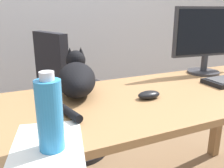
# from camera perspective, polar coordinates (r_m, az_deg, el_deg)

# --- Properties ---
(desk) EXTENTS (1.54, 0.67, 0.70)m
(desk) POSITION_cam_1_polar(r_m,az_deg,el_deg) (1.26, 12.37, -6.27)
(desk) COLOR #9E7247
(desk) RESTS_ON ground_plane
(office_chair) EXTENTS (0.50, 0.48, 0.96)m
(office_chair) POSITION_cam_1_polar(r_m,az_deg,el_deg) (1.86, -9.79, -4.53)
(office_chair) COLOR black
(office_chair) RESTS_ON ground_plane
(monitor) EXTENTS (0.48, 0.20, 0.41)m
(monitor) POSITION_cam_1_polar(r_m,az_deg,el_deg) (1.65, 21.52, 10.05)
(monitor) COLOR #333338
(monitor) RESTS_ON desk
(cat) EXTENTS (0.28, 0.59, 0.20)m
(cat) POSITION_cam_1_polar(r_m,az_deg,el_deg) (1.20, -8.40, 1.74)
(cat) COLOR black
(cat) RESTS_ON desk
(computer_mouse) EXTENTS (0.11, 0.06, 0.04)m
(computer_mouse) POSITION_cam_1_polar(r_m,az_deg,el_deg) (1.13, 8.69, -2.53)
(computer_mouse) COLOR black
(computer_mouse) RESTS_ON desk
(paper_sheet) EXTENTS (0.27, 0.34, 0.00)m
(paper_sheet) POSITION_cam_1_polar(r_m,az_deg,el_deg) (0.78, -14.92, -13.43)
(paper_sheet) COLOR white
(paper_sheet) RESTS_ON desk
(spray_bottle) EXTENTS (0.07, 0.07, 0.23)m
(spray_bottle) POSITION_cam_1_polar(r_m,az_deg,el_deg) (0.71, -14.46, -7.04)
(spray_bottle) COLOR #2D8CD1
(spray_bottle) RESTS_ON desk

